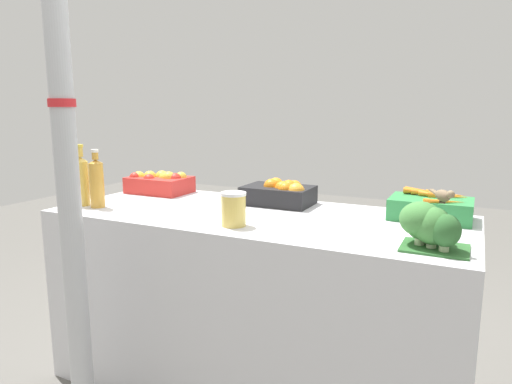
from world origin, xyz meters
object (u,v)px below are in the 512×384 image
Objects in this scene: carrot_crate at (431,207)px; sparrow_bird at (444,195)px; pickle_jar at (234,209)px; broccoli_pile at (429,225)px; juice_bottle_golden at (81,180)px; apple_crate at (160,182)px; juice_bottle_amber at (97,182)px; support_pole at (63,123)px; orange_crate at (281,193)px.

sparrow_bird is (0.07, -0.45, 0.13)m from carrot_crate.
pickle_jar is 1.21× the size of sparrow_bird.
broccoli_pile is 2.02× the size of sparrow_bird.
broccoli_pile is 0.11m from sparrow_bird.
juice_bottle_golden is 2.17× the size of pickle_jar.
juice_bottle_golden is at bearing -106.14° from apple_crate.
juice_bottle_golden is 2.62× the size of sparrow_bird.
apple_crate is at bearing 86.22° from juice_bottle_amber.
sparrow_bird is (1.29, 0.41, -0.24)m from support_pole.
apple_crate is 1.56m from broccoli_pile.
juice_bottle_golden is (-1.59, -0.45, 0.08)m from carrot_crate.
orange_crate is at bearing 148.65° from broccoli_pile.
pickle_jar is (0.87, -0.03, -0.06)m from juice_bottle_golden.
orange_crate is 0.90m from juice_bottle_amber.
sparrow_bird is (1.66, 0.00, 0.06)m from juice_bottle_golden.
pickle_jar is 0.80m from sparrow_bird.
carrot_crate is (1.21, 0.87, -0.37)m from support_pole.
juice_bottle_golden is (-0.88, -0.45, 0.07)m from orange_crate.
pickle_jar reaches higher than apple_crate.
support_pole is at bearing -144.45° from carrot_crate.
orange_crate is 1.12× the size of juice_bottle_golden.
juice_bottle_golden is (-0.13, -0.45, 0.07)m from apple_crate.
orange_crate is 2.93× the size of sparrow_bird.
support_pole is 9.02× the size of juice_bottle_amber.
juice_bottle_amber is at bearing -93.78° from apple_crate.
broccoli_pile reaches higher than apple_crate.
sparrow_bird reaches higher than broccoli_pile.
carrot_crate is 1.65m from juice_bottle_golden.
juice_bottle_amber reaches higher than apple_crate.
sparrow_bird is (1.56, 0.00, 0.06)m from juice_bottle_amber.
support_pole is 1.54m from carrot_crate.
carrot_crate is at bearing 17.00° from juice_bottle_amber.
broccoli_pile is at bearing -31.35° from orange_crate.
juice_bottle_golden is at bearing 132.15° from support_pole.
apple_crate is 1.60m from sparrow_bird.
apple_crate is 1.45× the size of broccoli_pile.
broccoli_pile reaches higher than pickle_jar.
orange_crate is (0.75, -0.00, -0.00)m from apple_crate.
pickle_jar is at bearing -90.89° from orange_crate.
support_pole is at bearing -56.51° from juice_bottle_amber.
sparrow_bird is at bearing 17.86° from support_pole.
orange_crate is at bearing -156.64° from sparrow_bird.
sparrow_bird is (0.79, 0.03, 0.12)m from pickle_jar.
orange_crate is 1.20× the size of juice_bottle_amber.
sparrow_bird is (0.04, 0.00, 0.11)m from broccoli_pile.
carrot_crate is at bearing 0.41° from orange_crate.
support_pole is at bearing -108.94° from sparrow_bird.
broccoli_pile is at bearing -85.74° from carrot_crate.
support_pole is at bearing -47.85° from juice_bottle_golden.
carrot_crate is 0.48m from sparrow_bird.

